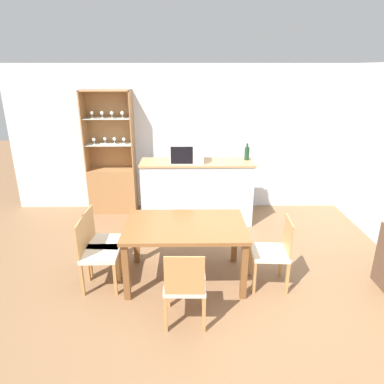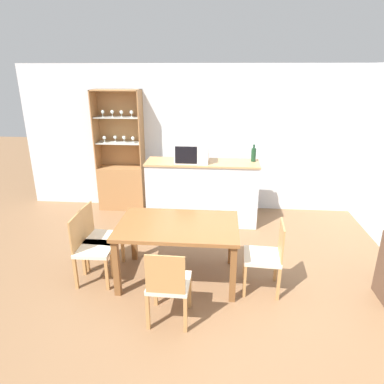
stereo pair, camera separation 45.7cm
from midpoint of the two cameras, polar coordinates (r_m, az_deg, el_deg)
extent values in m
plane|color=brown|center=(4.21, 4.69, -15.99)|extent=(18.00, 18.00, 0.00)
cube|color=silver|center=(6.16, 5.27, 8.68)|extent=(6.80, 0.06, 2.55)
cube|color=silver|center=(5.70, 3.98, -0.21)|extent=(1.80, 0.52, 1.02)
cube|color=tan|center=(5.54, 4.11, 4.89)|extent=(1.83, 0.55, 0.03)
cube|color=#A37042|center=(6.39, -9.50, 0.70)|extent=(0.83, 0.36, 0.79)
cube|color=#A37042|center=(6.29, -9.67, 10.44)|extent=(0.83, 0.02, 1.34)
cube|color=#A37042|center=(6.24, -13.71, 10.09)|extent=(0.02, 0.36, 1.34)
cube|color=#A37042|center=(6.03, -6.30, 10.21)|extent=(0.02, 0.36, 1.34)
cube|color=#A37042|center=(6.05, -10.45, 16.36)|extent=(0.83, 0.36, 0.02)
cube|color=silver|center=(6.17, -9.94, 8.08)|extent=(0.78, 0.31, 0.01)
cube|color=silver|center=(6.09, -10.19, 12.16)|extent=(0.78, 0.31, 0.01)
cylinder|color=silver|center=(6.20, -12.32, 8.07)|extent=(0.04, 0.04, 0.01)
cylinder|color=silver|center=(6.20, -12.34, 8.34)|extent=(0.01, 0.01, 0.06)
sphere|color=silver|center=(6.19, -12.38, 8.81)|extent=(0.06, 0.06, 0.06)
cylinder|color=silver|center=(6.16, -12.56, 12.16)|extent=(0.04, 0.04, 0.01)
cylinder|color=silver|center=(6.15, -12.58, 12.44)|extent=(0.01, 0.01, 0.06)
sphere|color=silver|center=(6.15, -12.61, 12.91)|extent=(0.06, 0.06, 0.06)
cylinder|color=silver|center=(6.23, -10.60, 8.23)|extent=(0.04, 0.04, 0.01)
cylinder|color=silver|center=(6.22, -10.62, 8.51)|extent=(0.01, 0.01, 0.06)
sphere|color=silver|center=(6.21, -10.65, 8.97)|extent=(0.06, 0.06, 0.06)
cylinder|color=silver|center=(6.11, -11.00, 12.21)|extent=(0.04, 0.04, 0.01)
cylinder|color=silver|center=(6.10, -11.02, 12.49)|extent=(0.01, 0.01, 0.06)
sphere|color=silver|center=(6.10, -11.05, 12.97)|extent=(0.06, 0.06, 0.06)
cylinder|color=silver|center=(6.15, -9.14, 8.18)|extent=(0.04, 0.04, 0.01)
cylinder|color=silver|center=(6.15, -9.16, 8.46)|extent=(0.01, 0.01, 0.06)
sphere|color=silver|center=(6.14, -9.18, 8.93)|extent=(0.06, 0.06, 0.06)
cylinder|color=silver|center=(6.04, -9.49, 12.21)|extent=(0.04, 0.04, 0.01)
cylinder|color=silver|center=(6.03, -9.50, 12.49)|extent=(0.01, 0.01, 0.06)
sphere|color=silver|center=(6.03, -9.53, 12.98)|extent=(0.06, 0.06, 0.06)
cylinder|color=silver|center=(6.08, -7.66, 8.11)|extent=(0.04, 0.04, 0.01)
cylinder|color=silver|center=(6.07, -7.67, 8.39)|extent=(0.01, 0.01, 0.06)
sphere|color=silver|center=(6.06, -7.69, 8.87)|extent=(0.06, 0.06, 0.06)
cylinder|color=silver|center=(6.01, -7.84, 12.26)|extent=(0.04, 0.04, 0.01)
cylinder|color=silver|center=(6.01, -7.85, 12.55)|extent=(0.01, 0.01, 0.06)
sphere|color=silver|center=(6.00, -7.88, 13.04)|extent=(0.06, 0.06, 0.06)
cube|color=brown|center=(4.05, 0.87, -5.73)|extent=(1.43, 0.92, 0.04)
cube|color=brown|center=(3.98, -9.24, -12.53)|extent=(0.07, 0.07, 0.69)
cube|color=brown|center=(3.90, 10.28, -13.39)|extent=(0.07, 0.07, 0.69)
cube|color=brown|center=(4.65, -6.91, -7.34)|extent=(0.07, 0.07, 0.69)
cube|color=brown|center=(4.58, 9.46, -7.94)|extent=(0.07, 0.07, 0.69)
cube|color=beige|center=(4.47, -11.89, -7.66)|extent=(0.44, 0.44, 0.05)
cube|color=#B7844C|center=(4.45, -14.49, -4.83)|extent=(0.05, 0.38, 0.40)
cube|color=#B7844C|center=(4.68, -8.72, -9.29)|extent=(0.04, 0.04, 0.40)
cube|color=#B7844C|center=(4.37, -10.20, -11.62)|extent=(0.04, 0.04, 0.40)
cube|color=#B7844C|center=(4.80, -13.03, -8.81)|extent=(0.04, 0.04, 0.40)
cube|color=#B7844C|center=(4.50, -14.80, -11.03)|extent=(0.04, 0.04, 0.40)
cube|color=beige|center=(4.24, -12.93, -9.35)|extent=(0.42, 0.42, 0.05)
cube|color=#B7844C|center=(4.20, -15.77, -6.48)|extent=(0.03, 0.38, 0.40)
cube|color=#B7844C|center=(4.46, -9.69, -10.86)|extent=(0.04, 0.04, 0.40)
cube|color=#B7844C|center=(4.16, -10.88, -13.47)|extent=(0.04, 0.04, 0.40)
cube|color=#B7844C|center=(4.56, -14.35, -10.52)|extent=(0.04, 0.04, 0.40)
cube|color=#B7844C|center=(4.26, -15.88, -13.01)|extent=(0.04, 0.04, 0.40)
cube|color=beige|center=(4.12, 14.79, -10.45)|extent=(0.44, 0.44, 0.05)
cube|color=#B7844C|center=(4.05, 17.88, -7.76)|extent=(0.04, 0.38, 0.40)
cube|color=#B7844C|center=(4.06, 12.07, -14.43)|extent=(0.04, 0.04, 0.40)
cube|color=#B7844C|center=(4.38, 11.81, -11.69)|extent=(0.04, 0.04, 0.40)
cube|color=#B7844C|center=(4.11, 17.44, -14.53)|extent=(0.04, 0.04, 0.40)
cube|color=#B7844C|center=(4.42, 16.75, -11.81)|extent=(0.04, 0.04, 0.40)
cube|color=beige|center=(3.56, -0.05, -14.99)|extent=(0.42, 0.42, 0.05)
cube|color=#B7844C|center=(3.27, -0.42, -13.73)|extent=(0.38, 0.03, 0.40)
cube|color=#B7844C|center=(3.86, -2.61, -15.96)|extent=(0.04, 0.04, 0.40)
cube|color=#B7844C|center=(3.83, 3.16, -16.29)|extent=(0.04, 0.04, 0.40)
cube|color=#B7844C|center=(3.57, -3.55, -19.44)|extent=(0.04, 0.04, 0.40)
cube|color=#B7844C|center=(3.54, 2.82, -19.86)|extent=(0.04, 0.04, 0.40)
cube|color=silver|center=(5.49, 2.39, 6.61)|extent=(0.53, 0.39, 0.31)
cube|color=black|center=(5.30, 1.47, 6.14)|extent=(0.34, 0.01, 0.27)
cylinder|color=#193D23|center=(5.65, 12.53, 6.03)|extent=(0.08, 0.08, 0.21)
cylinder|color=#193D23|center=(5.62, 12.63, 7.39)|extent=(0.03, 0.03, 0.06)
camera|label=1|loc=(0.23, -87.27, 0.99)|focal=32.00mm
camera|label=2|loc=(0.23, 92.73, -0.99)|focal=32.00mm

